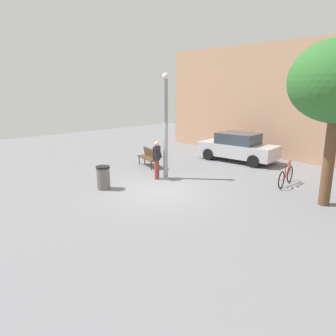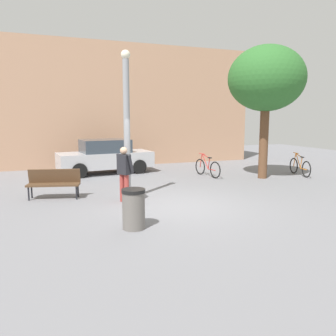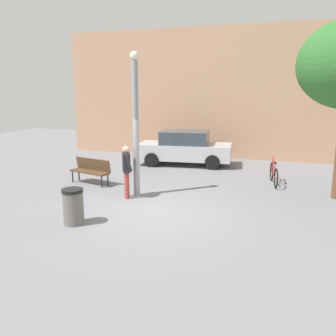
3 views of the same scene
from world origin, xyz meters
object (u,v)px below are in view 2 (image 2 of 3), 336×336
at_px(person_by_lamppost, 124,170).
at_px(plaza_tree, 266,79).
at_px(bicycle_orange, 300,167).
at_px(bicycle_red, 207,168).
at_px(parked_car_silver, 105,156).
at_px(trash_bin, 134,209).
at_px(lamppost, 127,122).
at_px(park_bench, 54,181).

height_order(person_by_lamppost, plaza_tree, plaza_tree).
relative_size(bicycle_orange, bicycle_red, 0.99).
relative_size(bicycle_orange, parked_car_silver, 0.41).
height_order(person_by_lamppost, parked_car_silver, person_by_lamppost).
xyz_separation_m(person_by_lamppost, bicycle_red, (4.40, 3.17, -0.58)).
xyz_separation_m(person_by_lamppost, parked_car_silver, (0.39, 5.57, -0.19)).
bearing_deg(trash_bin, lamppost, 79.09).
xyz_separation_m(plaza_tree, trash_bin, (-6.75, -4.49, -3.60)).
bearing_deg(bicycle_orange, park_bench, -175.84).
height_order(plaza_tree, bicycle_orange, plaza_tree).
bearing_deg(plaza_tree, park_bench, -174.95).
distance_m(lamppost, trash_bin, 3.50).
bearing_deg(trash_bin, person_by_lamppost, 81.78).
height_order(park_bench, bicycle_red, bicycle_red).
xyz_separation_m(bicycle_red, trash_bin, (-4.76, -5.69, 0.08)).
relative_size(plaza_tree, bicycle_red, 3.02).
relative_size(bicycle_red, trash_bin, 1.93).
bearing_deg(bicycle_red, park_bench, -163.09).
relative_size(lamppost, bicycle_orange, 2.55).
relative_size(lamppost, parked_car_silver, 1.04).
distance_m(bicycle_red, parked_car_silver, 4.69).
height_order(park_bench, parked_car_silver, parked_car_silver).
distance_m(lamppost, plaza_tree, 6.62).
bearing_deg(bicycle_red, trash_bin, -129.93).
relative_size(lamppost, park_bench, 2.71).
height_order(plaza_tree, bicycle_red, plaza_tree).
bearing_deg(person_by_lamppost, trash_bin, -98.22).
relative_size(park_bench, bicycle_red, 0.93).
distance_m(person_by_lamppost, park_bench, 2.37).
bearing_deg(person_by_lamppost, park_bench, 148.02).
xyz_separation_m(lamppost, person_by_lamppost, (-0.19, -0.35, -1.43)).
distance_m(park_bench, plaza_tree, 9.11).
height_order(lamppost, parked_car_silver, lamppost).
bearing_deg(person_by_lamppost, bicycle_red, 35.81).
xyz_separation_m(park_bench, bicycle_red, (6.38, 1.94, -0.16)).
height_order(park_bench, bicycle_orange, bicycle_orange).
xyz_separation_m(park_bench, trash_bin, (1.62, -3.75, -0.08)).
bearing_deg(park_bench, person_by_lamppost, -31.98).
height_order(bicycle_orange, bicycle_red, same).
relative_size(bicycle_red, parked_car_silver, 0.41).
bearing_deg(bicycle_orange, parked_car_silver, 155.76).
bearing_deg(park_bench, bicycle_orange, 4.16).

